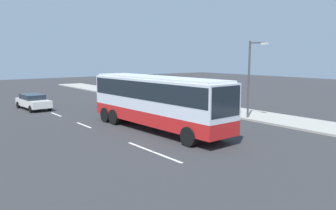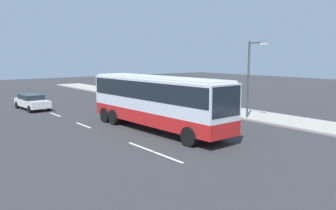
{
  "view_description": "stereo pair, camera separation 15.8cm",
  "coord_description": "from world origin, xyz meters",
  "px_view_note": "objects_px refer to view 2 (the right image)",
  "views": [
    {
      "loc": [
        17.33,
        -12.92,
        4.88
      ],
      "look_at": [
        0.09,
        0.35,
        1.75
      ],
      "focal_mm": 36.17,
      "sensor_mm": 36.0,
      "label": 1
    },
    {
      "loc": [
        17.23,
        -13.04,
        4.88
      ],
      "look_at": [
        0.09,
        0.35,
        1.75
      ],
      "focal_mm": 36.17,
      "sensor_mm": 36.0,
      "label": 2
    }
  ],
  "objects_px": {
    "car_red_compact": "(123,100)",
    "pedestrian_at_crossing": "(198,98)",
    "coach_bus": "(157,97)",
    "pedestrian_near_curb": "(238,102)",
    "car_white_minivan": "(32,101)",
    "street_lamp": "(250,73)"
  },
  "relations": [
    {
      "from": "street_lamp",
      "to": "pedestrian_at_crossing",
      "type": "bearing_deg",
      "value": 178.66
    },
    {
      "from": "car_red_compact",
      "to": "car_white_minivan",
      "type": "relative_size",
      "value": 0.9
    },
    {
      "from": "coach_bus",
      "to": "street_lamp",
      "type": "xyz_separation_m",
      "value": [
        1.24,
        8.02,
        1.38
      ]
    },
    {
      "from": "car_white_minivan",
      "to": "street_lamp",
      "type": "bearing_deg",
      "value": 34.07
    },
    {
      "from": "car_red_compact",
      "to": "pedestrian_near_curb",
      "type": "relative_size",
      "value": 2.56
    },
    {
      "from": "coach_bus",
      "to": "car_red_compact",
      "type": "distance_m",
      "value": 10.47
    },
    {
      "from": "car_red_compact",
      "to": "pedestrian_at_crossing",
      "type": "xyz_separation_m",
      "value": [
        5.14,
        4.95,
        0.24
      ]
    },
    {
      "from": "coach_bus",
      "to": "pedestrian_at_crossing",
      "type": "xyz_separation_m",
      "value": [
        -4.72,
        8.16,
        -1.16
      ]
    },
    {
      "from": "coach_bus",
      "to": "car_red_compact",
      "type": "relative_size",
      "value": 2.77
    },
    {
      "from": "car_red_compact",
      "to": "street_lamp",
      "type": "relative_size",
      "value": 0.73
    },
    {
      "from": "pedestrian_near_curb",
      "to": "street_lamp",
      "type": "xyz_separation_m",
      "value": [
        1.94,
        -0.94,
        2.47
      ]
    },
    {
      "from": "coach_bus",
      "to": "pedestrian_at_crossing",
      "type": "distance_m",
      "value": 9.5
    },
    {
      "from": "pedestrian_at_crossing",
      "to": "car_white_minivan",
      "type": "bearing_deg",
      "value": -121.02
    },
    {
      "from": "pedestrian_at_crossing",
      "to": "street_lamp",
      "type": "xyz_separation_m",
      "value": [
        5.96,
        -0.14,
        2.53
      ]
    },
    {
      "from": "coach_bus",
      "to": "pedestrian_near_curb",
      "type": "height_order",
      "value": "coach_bus"
    },
    {
      "from": "coach_bus",
      "to": "car_red_compact",
      "type": "height_order",
      "value": "coach_bus"
    },
    {
      "from": "car_white_minivan",
      "to": "street_lamp",
      "type": "height_order",
      "value": "street_lamp"
    },
    {
      "from": "coach_bus",
      "to": "pedestrian_near_curb",
      "type": "distance_m",
      "value": 9.06
    },
    {
      "from": "coach_bus",
      "to": "pedestrian_near_curb",
      "type": "relative_size",
      "value": 7.08
    },
    {
      "from": "car_red_compact",
      "to": "car_white_minivan",
      "type": "distance_m",
      "value": 8.35
    },
    {
      "from": "coach_bus",
      "to": "car_red_compact",
      "type": "xyz_separation_m",
      "value": [
        -9.87,
        3.21,
        -1.39
      ]
    },
    {
      "from": "coach_bus",
      "to": "street_lamp",
      "type": "distance_m",
      "value": 8.23
    }
  ]
}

